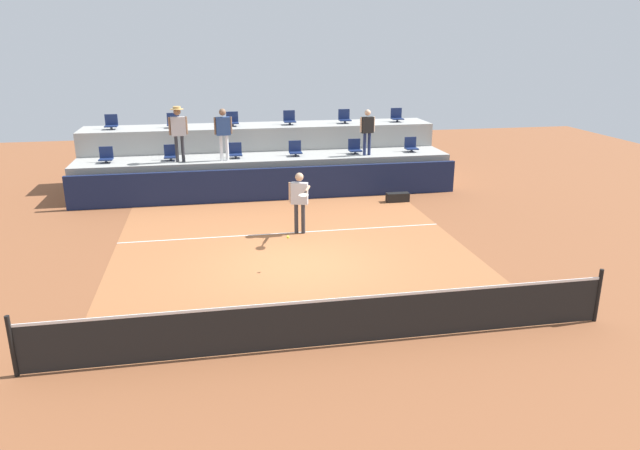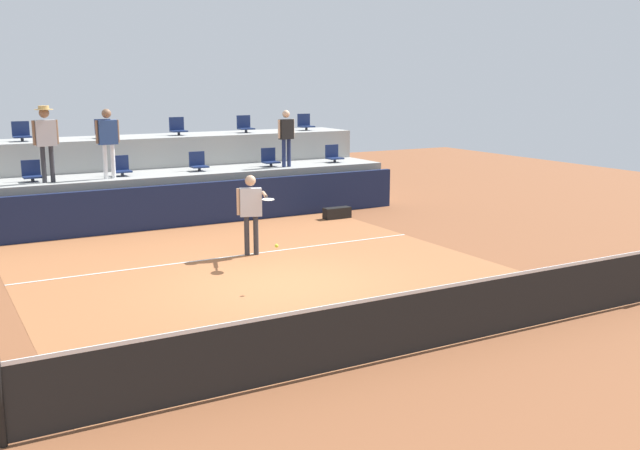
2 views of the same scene
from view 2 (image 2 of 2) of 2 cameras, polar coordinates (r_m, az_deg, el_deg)
ground_plane at (r=13.46m, az=-2.96°, el=-4.65°), size 40.00×40.00×0.00m
court_inner_paint at (r=14.33m, az=-4.75°, el=-3.66°), size 9.00×10.00×0.01m
court_service_line at (r=15.57m, az=-6.90°, el=-2.46°), size 9.00×0.06×0.00m
tennis_net at (r=10.04m, az=7.31°, el=-7.41°), size 10.48×0.08×1.07m
sponsor_backboard at (r=18.77m, az=-11.16°, el=1.48°), size 13.00×0.16×1.10m
seating_tier_lower at (r=19.98m, az=-12.35°, el=2.25°), size 13.00×1.80×1.25m
seating_tier_upper at (r=21.64m, az=-13.81°, el=4.01°), size 13.00×1.80×2.10m
stadium_chair_lower_left at (r=19.12m, az=-21.73°, el=3.84°), size 0.44×0.40×0.52m
stadium_chair_lower_mid_left at (r=19.53m, az=-15.36°, el=4.39°), size 0.44×0.40×0.52m
stadium_chair_lower_mid_right at (r=20.13m, az=-9.56°, el=4.84°), size 0.44×0.40×0.52m
stadium_chair_lower_right at (r=20.96m, az=-3.98°, el=5.22°), size 0.44×0.40×0.52m
stadium_chair_lower_far_right at (r=21.94m, az=1.06°, el=5.53°), size 0.44×0.40×0.52m
stadium_chair_upper_left at (r=20.83m, az=-22.43°, el=6.70°), size 0.44×0.40×0.52m
stadium_chair_upper_mid_left at (r=21.20m, az=-16.65°, el=7.15°), size 0.44×0.40×0.52m
stadium_chair_upper_mid_right at (r=21.77m, az=-11.13°, el=7.52°), size 0.44×0.40×0.52m
stadium_chair_upper_right at (r=22.53m, az=-5.93°, el=7.79°), size 0.44×0.40×0.52m
stadium_chair_upper_far_right at (r=23.44m, az=-1.18°, el=7.99°), size 0.44×0.40×0.52m
tennis_player at (r=15.44m, az=-5.42°, el=1.45°), size 0.58×1.31×1.73m
spectator_with_hat at (r=18.70m, az=-20.77°, el=6.64°), size 0.62×0.49×1.84m
spectator_in_white at (r=18.99m, az=-16.35°, el=6.70°), size 0.61×0.25×1.74m
spectator_leaning_on_rail at (r=20.70m, az=-2.68°, el=7.22°), size 0.57×0.25×1.60m
tennis_ball at (r=12.87m, az=-3.44°, el=-1.64°), size 0.07×0.07×0.07m
equipment_bag at (r=19.65m, az=1.35°, el=0.96°), size 0.76×0.28×0.30m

